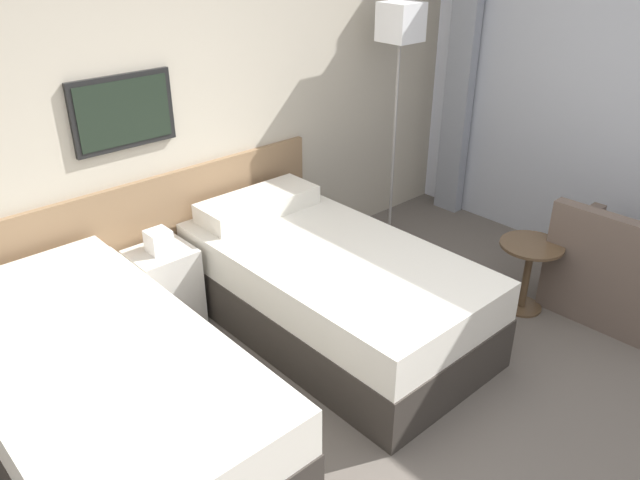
{
  "coord_description": "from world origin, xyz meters",
  "views": [
    {
      "loc": [
        -2.0,
        -1.36,
        2.41
      ],
      "look_at": [
        0.17,
        1.04,
        0.74
      ],
      "focal_mm": 35.0,
      "sensor_mm": 36.0,
      "label": 1
    }
  ],
  "objects_px": {
    "floor_lamp": "(400,39)",
    "bed_near_window": "(331,289)",
    "bed_near_door": "(106,398)",
    "nightstand": "(165,286)",
    "armchair": "(624,278)",
    "side_table": "(529,264)"
  },
  "relations": [
    {
      "from": "side_table",
      "to": "nightstand",
      "type": "bearing_deg",
      "value": 142.22
    },
    {
      "from": "floor_lamp",
      "to": "bed_near_window",
      "type": "bearing_deg",
      "value": -153.13
    },
    {
      "from": "side_table",
      "to": "armchair",
      "type": "bearing_deg",
      "value": -45.16
    },
    {
      "from": "bed_near_window",
      "to": "side_table",
      "type": "relative_size",
      "value": 3.99
    },
    {
      "from": "floor_lamp",
      "to": "armchair",
      "type": "distance_m",
      "value": 2.29
    },
    {
      "from": "nightstand",
      "to": "floor_lamp",
      "type": "distance_m",
      "value": 2.45
    },
    {
      "from": "nightstand",
      "to": "floor_lamp",
      "type": "height_order",
      "value": "floor_lamp"
    },
    {
      "from": "armchair",
      "to": "bed_near_window",
      "type": "bearing_deg",
      "value": 52.25
    },
    {
      "from": "bed_near_window",
      "to": "armchair",
      "type": "distance_m",
      "value": 1.99
    },
    {
      "from": "bed_near_window",
      "to": "armchair",
      "type": "xyz_separation_m",
      "value": [
        1.6,
        -1.17,
        -0.04
      ]
    },
    {
      "from": "bed_near_window",
      "to": "nightstand",
      "type": "relative_size",
      "value": 2.89
    },
    {
      "from": "bed_near_window",
      "to": "bed_near_door",
      "type": "bearing_deg",
      "value": 180.0
    },
    {
      "from": "bed_near_door",
      "to": "floor_lamp",
      "type": "bearing_deg",
      "value": 13.12
    },
    {
      "from": "nightstand",
      "to": "side_table",
      "type": "bearing_deg",
      "value": -37.78
    },
    {
      "from": "bed_near_door",
      "to": "side_table",
      "type": "xyz_separation_m",
      "value": [
        2.67,
        -0.71,
        0.04
      ]
    },
    {
      "from": "bed_near_door",
      "to": "floor_lamp",
      "type": "height_order",
      "value": "floor_lamp"
    },
    {
      "from": "nightstand",
      "to": "armchair",
      "type": "bearing_deg",
      "value": -39.34
    },
    {
      "from": "bed_near_door",
      "to": "floor_lamp",
      "type": "xyz_separation_m",
      "value": [
        2.81,
        0.66,
        1.31
      ]
    },
    {
      "from": "bed_near_door",
      "to": "armchair",
      "type": "xyz_separation_m",
      "value": [
        3.12,
        -1.17,
        -0.04
      ]
    },
    {
      "from": "nightstand",
      "to": "side_table",
      "type": "xyz_separation_m",
      "value": [
        1.91,
        -1.48,
        0.06
      ]
    },
    {
      "from": "bed_near_door",
      "to": "armchair",
      "type": "distance_m",
      "value": 3.34
    },
    {
      "from": "nightstand",
      "to": "side_table",
      "type": "height_order",
      "value": "nightstand"
    }
  ]
}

